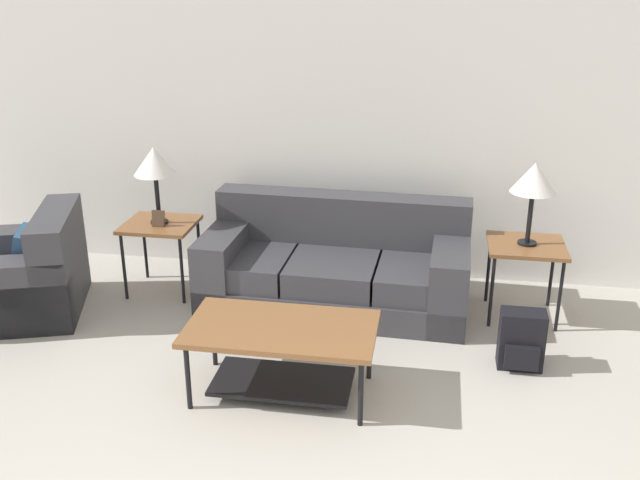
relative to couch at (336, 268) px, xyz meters
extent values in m
cube|color=white|center=(0.23, 0.69, 1.01)|extent=(9.07, 0.06, 2.60)
cube|color=#38383D|center=(0.00, -0.05, -0.18)|extent=(2.09, 0.99, 0.22)
cube|color=#38383D|center=(-0.69, -0.05, 0.03)|extent=(0.69, 0.85, 0.20)
cube|color=#38383D|center=(0.00, -0.07, 0.03)|extent=(0.69, 0.85, 0.20)
cube|color=#38383D|center=(0.68, -0.09, 0.03)|extent=(0.69, 0.85, 0.20)
cube|color=#38383D|center=(0.01, 0.28, 0.33)|extent=(2.06, 0.33, 0.40)
cube|color=#38383D|center=(-0.89, -0.02, 0.00)|extent=(0.31, 0.93, 0.58)
cube|color=#38383D|center=(0.89, -0.08, 0.00)|extent=(0.31, 0.93, 0.58)
cube|color=#38383D|center=(-2.45, -0.57, -0.09)|extent=(1.27, 1.22, 0.40)
cube|color=#38383D|center=(-2.09, -0.45, 0.31)|extent=(0.55, 0.98, 0.40)
cube|color=#38383D|center=(-2.56, -0.25, -0.01)|extent=(1.05, 0.57, 0.56)
cube|color=#33567F|center=(-2.33, -0.53, 0.21)|extent=(0.29, 0.38, 0.36)
cube|color=brown|center=(-0.15, -1.35, 0.16)|extent=(1.17, 0.64, 0.04)
cylinder|color=black|center=(-0.67, -1.61, -0.08)|extent=(0.03, 0.03, 0.44)
cylinder|color=black|center=(0.38, -1.61, -0.08)|extent=(0.03, 0.03, 0.44)
cylinder|color=black|center=(-0.67, -1.09, -0.08)|extent=(0.03, 0.03, 0.44)
cylinder|color=black|center=(0.38, -1.09, -0.08)|extent=(0.03, 0.03, 0.44)
cube|color=black|center=(-0.15, -1.35, -0.21)|extent=(0.88, 0.45, 0.02)
cube|color=brown|center=(-1.44, 0.00, 0.28)|extent=(0.57, 0.51, 0.03)
cylinder|color=black|center=(-1.68, -0.22, -0.01)|extent=(0.03, 0.03, 0.56)
cylinder|color=black|center=(-1.20, -0.22, -0.01)|extent=(0.03, 0.03, 0.56)
cylinder|color=black|center=(-1.68, 0.22, -0.01)|extent=(0.03, 0.03, 0.56)
cylinder|color=black|center=(-1.20, 0.22, -0.01)|extent=(0.03, 0.03, 0.56)
cube|color=brown|center=(1.44, 0.00, 0.28)|extent=(0.57, 0.51, 0.03)
cylinder|color=black|center=(1.20, -0.22, -0.01)|extent=(0.03, 0.03, 0.56)
cylinder|color=black|center=(1.68, -0.22, -0.01)|extent=(0.03, 0.03, 0.56)
cylinder|color=black|center=(1.20, 0.22, -0.01)|extent=(0.03, 0.03, 0.56)
cylinder|color=black|center=(1.68, 0.22, -0.01)|extent=(0.03, 0.03, 0.56)
cylinder|color=black|center=(-1.44, 0.00, 0.31)|extent=(0.14, 0.14, 0.02)
cylinder|color=black|center=(-1.44, 0.00, 0.51)|extent=(0.04, 0.04, 0.39)
cone|color=white|center=(-1.44, 0.00, 0.81)|extent=(0.33, 0.33, 0.22)
cylinder|color=black|center=(1.44, 0.00, 0.31)|extent=(0.14, 0.14, 0.02)
cylinder|color=black|center=(1.44, 0.00, 0.51)|extent=(0.04, 0.04, 0.39)
cone|color=white|center=(1.44, 0.00, 0.81)|extent=(0.33, 0.33, 0.22)
cube|color=black|center=(1.36, -0.77, -0.09)|extent=(0.30, 0.17, 0.41)
cube|color=black|center=(1.36, -0.88, -0.17)|extent=(0.22, 0.05, 0.16)
cylinder|color=black|center=(1.28, -0.67, -0.07)|extent=(0.02, 0.02, 0.31)
cylinder|color=black|center=(1.45, -0.67, -0.07)|extent=(0.02, 0.02, 0.31)
cube|color=#4C3828|center=(-1.42, -0.08, 0.36)|extent=(0.10, 0.04, 0.13)
camera|label=1|loc=(0.72, -5.13, 2.24)|focal=40.00mm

